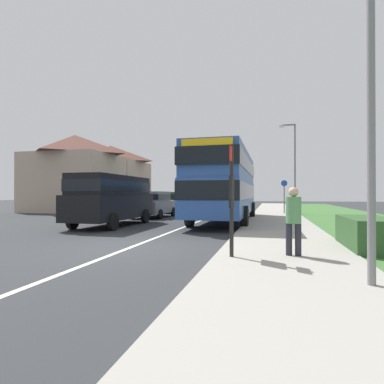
# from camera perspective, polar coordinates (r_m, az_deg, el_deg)

# --- Properties ---
(ground_plane) EXTENTS (120.00, 120.00, 0.00)m
(ground_plane) POSITION_cam_1_polar(r_m,az_deg,el_deg) (9.21, -10.90, -9.83)
(ground_plane) COLOR #2D3033
(lane_marking_centre) EXTENTS (0.14, 60.00, 0.01)m
(lane_marking_centre) POSITION_cam_1_polar(r_m,az_deg,el_deg) (16.75, 0.82, -5.54)
(lane_marking_centre) COLOR silver
(lane_marking_centre) RESTS_ON ground_plane
(pavement_near_side) EXTENTS (3.20, 68.00, 0.12)m
(pavement_near_side) POSITION_cam_1_polar(r_m,az_deg,el_deg) (14.31, 15.59, -6.19)
(pavement_near_side) COLOR #9E998E
(pavement_near_side) RESTS_ON ground_plane
(roadside_hedge) EXTENTS (1.10, 2.48, 0.90)m
(roadside_hedge) POSITION_cam_1_polar(r_m,az_deg,el_deg) (9.39, 29.44, -6.83)
(roadside_hedge) COLOR #2D5128
(roadside_hedge) RESTS_ON ground_plane
(double_decker_bus) EXTENTS (2.80, 10.26, 3.70)m
(double_decker_bus) POSITION_cam_1_polar(r_m,az_deg,el_deg) (16.89, 6.11, 1.76)
(double_decker_bus) COLOR #284C93
(double_decker_bus) RESTS_ON ground_plane
(parked_van_black) EXTENTS (2.11, 5.55, 2.37)m
(parked_van_black) POSITION_cam_1_polar(r_m,az_deg,el_deg) (15.31, -14.32, -0.78)
(parked_van_black) COLOR black
(parked_van_black) RESTS_ON ground_plane
(parked_car_grey) EXTENTS (1.97, 4.25, 1.67)m
(parked_car_grey) POSITION_cam_1_polar(r_m,az_deg,el_deg) (20.33, -7.03, -2.05)
(parked_car_grey) COLOR slate
(parked_car_grey) RESTS_ON ground_plane
(parked_car_dark_green) EXTENTS (2.01, 4.22, 1.67)m
(parked_car_dark_green) POSITION_cam_1_polar(r_m,az_deg,el_deg) (25.65, -3.03, -1.70)
(parked_car_dark_green) COLOR #19472D
(parked_car_dark_green) RESTS_ON ground_plane
(pedestrian_at_stop) EXTENTS (0.34, 0.34, 1.67)m
(pedestrian_at_stop) POSITION_cam_1_polar(r_m,az_deg,el_deg) (7.45, 18.05, -4.49)
(pedestrian_at_stop) COLOR #23232D
(pedestrian_at_stop) RESTS_ON ground_plane
(bus_stop_sign) EXTENTS (0.09, 0.52, 2.60)m
(bus_stop_sign) POSITION_cam_1_polar(r_m,az_deg,el_deg) (7.01, 7.24, -0.15)
(bus_stop_sign) COLOR black
(bus_stop_sign) RESTS_ON ground_plane
(cycle_route_sign) EXTENTS (0.44, 0.08, 2.52)m
(cycle_route_sign) POSITION_cam_1_polar(r_m,az_deg,el_deg) (23.61, 16.49, -0.57)
(cycle_route_sign) COLOR slate
(cycle_route_sign) RESTS_ON ground_plane
(street_lamp_near) EXTENTS (1.14, 0.20, 6.68)m
(street_lamp_near) POSITION_cam_1_polar(r_m,az_deg,el_deg) (5.98, 28.72, 22.96)
(street_lamp_near) COLOR slate
(street_lamp_near) RESTS_ON ground_plane
(street_lamp_mid) EXTENTS (1.14, 0.20, 6.61)m
(street_lamp_mid) POSITION_cam_1_polar(r_m,az_deg,el_deg) (23.90, 18.01, 5.23)
(street_lamp_mid) COLOR slate
(street_lamp_mid) RESTS_ON ground_plane
(house_terrace_far_side) EXTENTS (6.86, 12.27, 6.65)m
(house_terrace_far_side) POSITION_cam_1_polar(r_m,az_deg,el_deg) (31.58, -17.42, 2.94)
(house_terrace_far_side) COLOR tan
(house_terrace_far_side) RESTS_ON ground_plane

